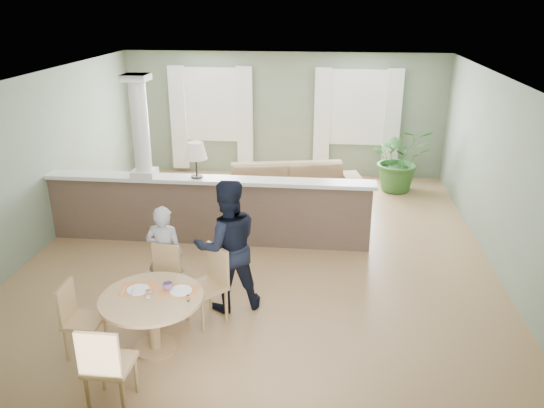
# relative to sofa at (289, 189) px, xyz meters

# --- Properties ---
(ground) EXTENTS (8.00, 8.00, 0.00)m
(ground) POSITION_rel_sofa_xyz_m (-0.30, -1.77, -0.41)
(ground) COLOR #A97F59
(ground) RESTS_ON ground
(room_shell) EXTENTS (7.02, 8.02, 2.71)m
(room_shell) POSITION_rel_sofa_xyz_m (-0.33, -1.15, 1.40)
(room_shell) COLOR gray
(room_shell) RESTS_ON ground
(pony_wall) EXTENTS (5.32, 0.38, 2.70)m
(pony_wall) POSITION_rel_sofa_xyz_m (-1.29, -1.57, 0.30)
(pony_wall) COLOR brown
(pony_wall) RESTS_ON ground
(sofa) EXTENTS (2.97, 1.63, 0.82)m
(sofa) POSITION_rel_sofa_xyz_m (0.00, 0.00, 0.00)
(sofa) COLOR olive
(sofa) RESTS_ON ground
(houseplant) EXTENTS (1.34, 1.19, 1.36)m
(houseplant) POSITION_rel_sofa_xyz_m (2.18, 1.33, 0.27)
(houseplant) COLOR #2E6026
(houseplant) RESTS_ON ground
(dining_table) EXTENTS (1.14, 1.14, 0.78)m
(dining_table) POSITION_rel_sofa_xyz_m (-1.19, -4.45, 0.14)
(dining_table) COLOR tan
(dining_table) RESTS_ON ground
(chair_far_boy) EXTENTS (0.46, 0.46, 0.87)m
(chair_far_boy) POSITION_rel_sofa_xyz_m (-1.32, -3.63, 0.07)
(chair_far_boy) COLOR tan
(chair_far_boy) RESTS_ON ground
(chair_far_man) EXTENTS (0.61, 0.61, 0.95)m
(chair_far_man) POSITION_rel_sofa_xyz_m (-0.69, -3.76, 0.12)
(chair_far_man) COLOR tan
(chair_far_man) RESTS_ON ground
(chair_near) EXTENTS (0.44, 0.44, 0.95)m
(chair_near) POSITION_rel_sofa_xyz_m (-1.33, -5.42, 0.12)
(chair_near) COLOR tan
(chair_near) RESTS_ON ground
(chair_side) EXTENTS (0.39, 0.39, 0.86)m
(chair_side) POSITION_rel_sofa_xyz_m (-2.00, -4.61, 0.07)
(chair_side) COLOR tan
(chair_side) RESTS_ON ground
(child_person) EXTENTS (0.49, 0.33, 1.33)m
(child_person) POSITION_rel_sofa_xyz_m (-1.36, -3.40, 0.26)
(child_person) COLOR #98989D
(child_person) RESTS_ON ground
(man_person) EXTENTS (1.03, 0.92, 1.73)m
(man_person) POSITION_rel_sofa_xyz_m (-0.52, -3.47, 0.46)
(man_person) COLOR black
(man_person) RESTS_ON ground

